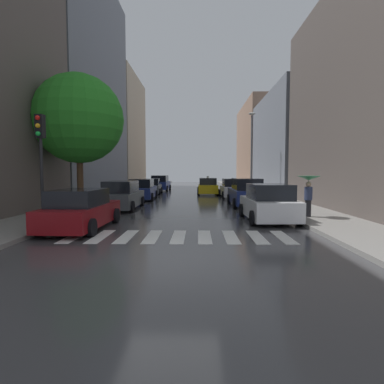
{
  "coord_description": "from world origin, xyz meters",
  "views": [
    {
      "loc": [
        0.67,
        -7.35,
        2.25
      ],
      "look_at": [
        0.23,
        15.52,
        0.73
      ],
      "focal_mm": 28.67,
      "sensor_mm": 36.0,
      "label": 1
    }
  ],
  "objects_px": {
    "parked_car_left_nearest": "(81,210)",
    "taxi_midroad": "(208,187)",
    "parked_car_left_third": "(142,190)",
    "parked_car_left_fourth": "(151,187)",
    "parked_car_right_second": "(246,193)",
    "parked_car_left_fifth": "(160,184)",
    "parked_car_right_third": "(233,189)",
    "parked_car_right_nearest": "(269,204)",
    "parked_car_left_second": "(122,196)",
    "street_tree_left": "(79,119)",
    "lamp_post_right": "(252,148)",
    "pedestrian_foreground": "(309,186)",
    "traffic_light_left_corner": "(40,145)"
  },
  "relations": [
    {
      "from": "parked_car_left_third",
      "to": "taxi_midroad",
      "type": "relative_size",
      "value": 1.03
    },
    {
      "from": "parked_car_left_fourth",
      "to": "parked_car_right_second",
      "type": "xyz_separation_m",
      "value": [
        7.82,
        -10.21,
        0.1
      ]
    },
    {
      "from": "parked_car_left_third",
      "to": "parked_car_left_fifth",
      "type": "bearing_deg",
      "value": -1.89
    },
    {
      "from": "parked_car_right_nearest",
      "to": "traffic_light_left_corner",
      "type": "distance_m",
      "value": 9.9
    },
    {
      "from": "parked_car_left_fifth",
      "to": "pedestrian_foreground",
      "type": "bearing_deg",
      "value": -154.28
    },
    {
      "from": "parked_car_left_fifth",
      "to": "parked_car_left_nearest",
      "type": "bearing_deg",
      "value": -178.06
    },
    {
      "from": "parked_car_right_nearest",
      "to": "parked_car_right_third",
      "type": "relative_size",
      "value": 0.96
    },
    {
      "from": "parked_car_right_nearest",
      "to": "street_tree_left",
      "type": "bearing_deg",
      "value": 68.29
    },
    {
      "from": "parked_car_left_fifth",
      "to": "parked_car_right_second",
      "type": "height_order",
      "value": "parked_car_right_second"
    },
    {
      "from": "parked_car_left_third",
      "to": "parked_car_left_second",
      "type": "bearing_deg",
      "value": 177.58
    },
    {
      "from": "parked_car_left_nearest",
      "to": "parked_car_left_second",
      "type": "height_order",
      "value": "parked_car_left_second"
    },
    {
      "from": "parked_car_left_nearest",
      "to": "parked_car_left_fifth",
      "type": "bearing_deg",
      "value": 1.16
    },
    {
      "from": "parked_car_right_nearest",
      "to": "parked_car_left_fourth",
      "type": "bearing_deg",
      "value": 24.01
    },
    {
      "from": "parked_car_left_fourth",
      "to": "lamp_post_right",
      "type": "distance_m",
      "value": 10.47
    },
    {
      "from": "parked_car_left_nearest",
      "to": "parked_car_right_third",
      "type": "relative_size",
      "value": 1.05
    },
    {
      "from": "parked_car_left_nearest",
      "to": "taxi_midroad",
      "type": "bearing_deg",
      "value": -15.16
    },
    {
      "from": "parked_car_left_third",
      "to": "parked_car_right_nearest",
      "type": "xyz_separation_m",
      "value": [
        7.73,
        -10.66,
        0.01
      ]
    },
    {
      "from": "lamp_post_right",
      "to": "parked_car_left_nearest",
      "type": "bearing_deg",
      "value": -120.07
    },
    {
      "from": "taxi_midroad",
      "to": "pedestrian_foreground",
      "type": "distance_m",
      "value": 16.76
    },
    {
      "from": "street_tree_left",
      "to": "traffic_light_left_corner",
      "type": "bearing_deg",
      "value": -82.96
    },
    {
      "from": "pedestrian_foreground",
      "to": "parked_car_left_third",
      "type": "bearing_deg",
      "value": 2.09
    },
    {
      "from": "parked_car_left_nearest",
      "to": "lamp_post_right",
      "type": "relative_size",
      "value": 0.59
    },
    {
      "from": "parked_car_right_third",
      "to": "traffic_light_left_corner",
      "type": "height_order",
      "value": "traffic_light_left_corner"
    },
    {
      "from": "parked_car_left_second",
      "to": "traffic_light_left_corner",
      "type": "height_order",
      "value": "traffic_light_left_corner"
    },
    {
      "from": "parked_car_left_second",
      "to": "taxi_midroad",
      "type": "xyz_separation_m",
      "value": [
        5.54,
        12.3,
        -0.03
      ]
    },
    {
      "from": "parked_car_left_fourth",
      "to": "traffic_light_left_corner",
      "type": "bearing_deg",
      "value": 172.79
    },
    {
      "from": "parked_car_right_nearest",
      "to": "parked_car_left_fifth",
      "type": "bearing_deg",
      "value": 17.39
    },
    {
      "from": "street_tree_left",
      "to": "lamp_post_right",
      "type": "xyz_separation_m",
      "value": [
        11.71,
        10.49,
        -0.84
      ]
    },
    {
      "from": "parked_car_left_fifth",
      "to": "parked_car_right_third",
      "type": "relative_size",
      "value": 0.99
    },
    {
      "from": "pedestrian_foreground",
      "to": "street_tree_left",
      "type": "bearing_deg",
      "value": 33.46
    },
    {
      "from": "parked_car_left_nearest",
      "to": "parked_car_right_third",
      "type": "distance_m",
      "value": 16.59
    },
    {
      "from": "parked_car_left_second",
      "to": "parked_car_left_fifth",
      "type": "relative_size",
      "value": 1.1
    },
    {
      "from": "parked_car_left_fourth",
      "to": "parked_car_right_second",
      "type": "relative_size",
      "value": 0.88
    },
    {
      "from": "parked_car_left_third",
      "to": "parked_car_left_fourth",
      "type": "xyz_separation_m",
      "value": [
        -0.15,
        5.77,
        -0.05
      ]
    },
    {
      "from": "parked_car_left_fifth",
      "to": "traffic_light_left_corner",
      "type": "relative_size",
      "value": 0.98
    },
    {
      "from": "pedestrian_foreground",
      "to": "parked_car_left_second",
      "type": "bearing_deg",
      "value": 27.06
    },
    {
      "from": "parked_car_left_fifth",
      "to": "taxi_midroad",
      "type": "distance_m",
      "value": 8.01
    },
    {
      "from": "parked_car_left_third",
      "to": "taxi_midroad",
      "type": "xyz_separation_m",
      "value": [
        5.47,
        5.9,
        -0.02
      ]
    },
    {
      "from": "parked_car_left_second",
      "to": "parked_car_right_nearest",
      "type": "bearing_deg",
      "value": -118.39
    },
    {
      "from": "parked_car_right_third",
      "to": "traffic_light_left_corner",
      "type": "bearing_deg",
      "value": 147.04
    },
    {
      "from": "parked_car_left_third",
      "to": "parked_car_left_fourth",
      "type": "relative_size",
      "value": 1.15
    },
    {
      "from": "parked_car_left_fifth",
      "to": "parked_car_right_nearest",
      "type": "height_order",
      "value": "parked_car_left_fifth"
    },
    {
      "from": "parked_car_left_third",
      "to": "parked_car_right_nearest",
      "type": "relative_size",
      "value": 1.18
    },
    {
      "from": "lamp_post_right",
      "to": "parked_car_right_third",
      "type": "bearing_deg",
      "value": -139.1
    },
    {
      "from": "parked_car_right_nearest",
      "to": "taxi_midroad",
      "type": "relative_size",
      "value": 0.87
    },
    {
      "from": "parked_car_left_fourth",
      "to": "pedestrian_foreground",
      "type": "distance_m",
      "value": 18.85
    },
    {
      "from": "parked_car_left_nearest",
      "to": "parked_car_left_third",
      "type": "relative_size",
      "value": 0.92
    },
    {
      "from": "parked_car_right_nearest",
      "to": "lamp_post_right",
      "type": "xyz_separation_m",
      "value": [
        1.66,
        14.17,
        3.62
      ]
    },
    {
      "from": "pedestrian_foreground",
      "to": "parked_car_left_fifth",
      "type": "bearing_deg",
      "value": -17.41
    },
    {
      "from": "parked_car_left_fourth",
      "to": "parked_car_right_third",
      "type": "relative_size",
      "value": 0.99
    }
  ]
}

